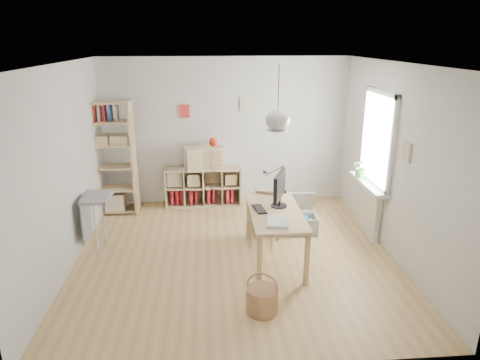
{
  "coord_description": "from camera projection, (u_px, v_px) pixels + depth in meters",
  "views": [
    {
      "loc": [
        -0.37,
        -5.54,
        3.0
      ],
      "look_at": [
        0.1,
        0.3,
        1.05
      ],
      "focal_mm": 32.0,
      "sensor_mm": 36.0,
      "label": 1
    }
  ],
  "objects": [
    {
      "name": "keyboard",
      "position": [
        259.0,
        209.0,
        5.9
      ],
      "size": [
        0.18,
        0.36,
        0.02
      ],
      "primitive_type": "cube",
      "rotation": [
        0.0,
        0.0,
        0.16
      ],
      "color": "black",
      "rests_on": "desk"
    },
    {
      "name": "radiator",
      "position": [
        369.0,
        209.0,
        6.83
      ],
      "size": [
        0.1,
        0.8,
        0.8
      ],
      "primitive_type": "cube",
      "color": "silver",
      "rests_on": "ground"
    },
    {
      "name": "monitor",
      "position": [
        279.0,
        188.0,
        5.93
      ],
      "size": [
        0.25,
        0.55,
        0.49
      ],
      "rotation": [
        0.0,
        0.0,
        -0.37
      ],
      "color": "black",
      "rests_on": "desk"
    },
    {
      "name": "window_unit",
      "position": [
        378.0,
        139.0,
        6.47
      ],
      "size": [
        0.07,
        1.16,
        1.46
      ],
      "color": "white",
      "rests_on": "ground"
    },
    {
      "name": "yarn_ball",
      "position": [
        278.0,
        192.0,
        6.38
      ],
      "size": [
        0.14,
        0.14,
        0.14
      ],
      "primitive_type": "sphere",
      "color": "#470910",
      "rests_on": "desk"
    },
    {
      "name": "red_vase",
      "position": [
        213.0,
        142.0,
        7.75
      ],
      "size": [
        0.14,
        0.14,
        0.17
      ],
      "primitive_type": "ellipsoid",
      "color": "maroon",
      "rests_on": "drawer_chest"
    },
    {
      "name": "room_shell",
      "position": [
        278.0,
        120.0,
        5.49
      ],
      "size": [
        4.5,
        4.5,
        4.5
      ],
      "color": "white",
      "rests_on": "ground"
    },
    {
      "name": "wicker_basket",
      "position": [
        262.0,
        299.0,
        4.88
      ],
      "size": [
        0.37,
        0.37,
        0.51
      ],
      "rotation": [
        0.0,
        0.0,
        -0.34
      ],
      "color": "#9D7046",
      "rests_on": "ground"
    },
    {
      "name": "storage_chest",
      "position": [
        299.0,
        220.0,
        6.94
      ],
      "size": [
        0.59,
        0.65,
        0.59
      ],
      "rotation": [
        0.0,
        0.0,
        -0.06
      ],
      "color": "silver",
      "rests_on": "ground"
    },
    {
      "name": "potted_plant",
      "position": [
        362.0,
        167.0,
        6.87
      ],
      "size": [
        0.34,
        0.31,
        0.33
      ],
      "primitive_type": "imported",
      "rotation": [
        0.0,
        0.0,
        -0.22
      ],
      "color": "#2F722B",
      "rests_on": "windowsill"
    },
    {
      "name": "chair",
      "position": [
        265.0,
        215.0,
        6.46
      ],
      "size": [
        0.51,
        0.51,
        0.8
      ],
      "rotation": [
        0.0,
        0.0,
        -0.39
      ],
      "color": "#98989A",
      "rests_on": "ground"
    },
    {
      "name": "cube_shelf",
      "position": [
        202.0,
        189.0,
        8.06
      ],
      "size": [
        1.4,
        0.38,
        0.72
      ],
      "color": "#D6B68D",
      "rests_on": "ground"
    },
    {
      "name": "tall_bookshelf",
      "position": [
        111.0,
        154.0,
        7.42
      ],
      "size": [
        0.8,
        0.38,
        2.0
      ],
      "color": "tan",
      "rests_on": "ground"
    },
    {
      "name": "task_lamp",
      "position": [
        273.0,
        177.0,
        6.39
      ],
      "size": [
        0.38,
        0.14,
        0.4
      ],
      "color": "black",
      "rests_on": "desk"
    },
    {
      "name": "windowsill",
      "position": [
        368.0,
        184.0,
        6.69
      ],
      "size": [
        0.22,
        1.2,
        0.06
      ],
      "primitive_type": "cube",
      "color": "white",
      "rests_on": "radiator"
    },
    {
      "name": "ground",
      "position": [
        235.0,
        255.0,
        6.22
      ],
      "size": [
        4.5,
        4.5,
        0.0
      ],
      "primitive_type": "plane",
      "color": "tan",
      "rests_on": "ground"
    },
    {
      "name": "drawer_chest",
      "position": [
        204.0,
        157.0,
        7.82
      ],
      "size": [
        0.76,
        0.48,
        0.4
      ],
      "primitive_type": "cube",
      "rotation": [
        0.0,
        0.0,
        0.24
      ],
      "color": "#D6B68D",
      "rests_on": "cube_shelf"
    },
    {
      "name": "desk",
      "position": [
        275.0,
        216.0,
        5.91
      ],
      "size": [
        0.7,
        1.5,
        0.75
      ],
      "color": "tan",
      "rests_on": "ground"
    },
    {
      "name": "paper_tray",
      "position": [
        278.0,
        222.0,
        5.46
      ],
      "size": [
        0.34,
        0.39,
        0.03
      ],
      "primitive_type": "cube",
      "rotation": [
        0.0,
        0.0,
        -0.2
      ],
      "color": "white",
      "rests_on": "desk"
    },
    {
      "name": "side_table",
      "position": [
        93.0,
        208.0,
        6.18
      ],
      "size": [
        0.4,
        0.55,
        0.85
      ],
      "color": "#98989A",
      "rests_on": "ground"
    }
  ]
}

